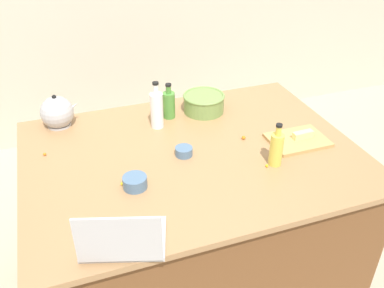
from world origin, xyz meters
TOP-DOWN VIEW (x-y plane):
  - ground_plane at (0.00, 0.00)m, footprint 12.00×12.00m
  - island_counter at (0.00, 0.00)m, footprint 1.65×1.22m
  - laptop at (-0.45, -0.52)m, footprint 0.36×0.31m
  - mixing_bowl_large at (0.21, 0.39)m, footprint 0.24×0.24m
  - bottle_vinegar at (-0.09, 0.31)m, footprint 0.07×0.07m
  - bottle_oil at (0.34, -0.23)m, footprint 0.06×0.06m
  - bottle_olive at (0.00, 0.39)m, footprint 0.07×0.07m
  - kettle at (-0.60, 0.50)m, footprint 0.21×0.18m
  - cutting_board at (0.55, -0.09)m, footprint 0.30×0.22m
  - butter_stick_left at (0.58, -0.09)m, footprint 0.11×0.04m
  - ramekin_small at (-0.33, -0.18)m, footprint 0.11×0.11m
  - ramekin_medium at (-0.05, -0.01)m, footprint 0.09×0.09m
  - candy_0 at (0.29, -0.24)m, footprint 0.01×0.01m
  - candy_1 at (-0.38, -0.15)m, footprint 0.01×0.01m
  - candy_2 at (0.30, 0.03)m, footprint 0.02×0.02m
  - candy_3 at (-0.70, 0.22)m, footprint 0.01×0.01m

SIDE VIEW (x-z plane):
  - ground_plane at x=0.00m, z-range 0.00..0.00m
  - island_counter at x=0.00m, z-range 0.00..0.90m
  - candy_0 at x=0.29m, z-range 0.90..0.91m
  - candy_1 at x=-0.38m, z-range 0.90..0.91m
  - candy_3 at x=-0.70m, z-range 0.90..0.91m
  - cutting_board at x=0.55m, z-range 0.90..0.92m
  - candy_2 at x=0.30m, z-range 0.90..0.92m
  - ramekin_medium at x=-0.05m, z-range 0.90..0.94m
  - ramekin_small at x=-0.33m, z-range 0.90..0.95m
  - butter_stick_left at x=0.58m, z-range 0.92..0.95m
  - laptop at x=-0.45m, z-range 0.84..1.06m
  - mixing_bowl_large at x=0.21m, z-range 0.90..1.01m
  - kettle at x=-0.60m, z-range 0.88..1.08m
  - bottle_olive at x=0.00m, z-range 0.88..1.09m
  - bottle_oil at x=0.34m, z-range 0.88..1.10m
  - bottle_vinegar at x=-0.09m, z-range 0.87..1.14m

